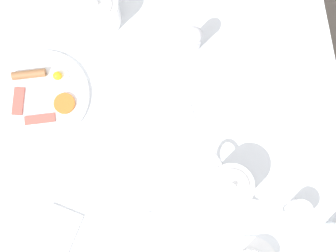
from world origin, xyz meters
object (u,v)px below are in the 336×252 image
(teapot_near, at_px, (229,186))
(teapot_far, at_px, (98,13))
(spoon_for_tea, at_px, (193,119))
(napkin_folded, at_px, (55,239))
(creamer_jug, at_px, (298,211))
(knife_by_plate, at_px, (144,247))
(fork_by_plate, at_px, (273,96))
(fork_spare, at_px, (140,158))
(breakfast_plate, at_px, (43,94))
(pepper_grinder, at_px, (194,38))

(teapot_near, height_order, teapot_far, same)
(teapot_near, xyz_separation_m, teapot_far, (0.30, -0.55, 0.00))
(teapot_far, height_order, spoon_for_tea, teapot_far)
(teapot_near, bearing_deg, napkin_folded, -99.02)
(creamer_jug, relative_size, knife_by_plate, 0.46)
(knife_by_plate, bearing_deg, napkin_folded, -13.23)
(teapot_far, relative_size, spoon_for_tea, 1.26)
(creamer_jug, distance_m, fork_by_plate, 0.34)
(fork_spare, bearing_deg, fork_by_plate, -162.41)
(napkin_folded, height_order, fork_spare, napkin_folded)
(teapot_near, distance_m, teapot_far, 0.62)
(spoon_for_tea, bearing_deg, napkin_folded, 33.39)
(teapot_near, xyz_separation_m, knife_by_plate, (0.26, 0.14, -0.05))
(teapot_far, distance_m, creamer_jug, 0.80)
(napkin_folded, distance_m, knife_by_plate, 0.25)
(teapot_far, height_order, napkin_folded, teapot_far)
(fork_spare, bearing_deg, knife_by_plate, 85.01)
(breakfast_plate, xyz_separation_m, fork_by_plate, (-0.67, 0.09, -0.01))
(creamer_jug, relative_size, pepper_grinder, 0.76)
(fork_spare, bearing_deg, teapot_near, 154.00)
(fork_by_plate, bearing_deg, breakfast_plate, -8.03)
(pepper_grinder, bearing_deg, teapot_near, 94.76)
(pepper_grinder, xyz_separation_m, fork_by_plate, (-0.21, 0.19, -0.06))
(knife_by_plate, xyz_separation_m, spoon_for_tea, (-0.19, -0.34, 0.00))
(napkin_folded, relative_size, knife_by_plate, 1.03)
(napkin_folded, xyz_separation_m, knife_by_plate, (-0.24, 0.06, -0.00))
(teapot_far, bearing_deg, breakfast_plate, -162.75)
(knife_by_plate, bearing_deg, teapot_far, -86.41)
(teapot_near, height_order, fork_by_plate, teapot_near)
(spoon_for_tea, bearing_deg, fork_by_plate, -171.22)
(fork_by_plate, height_order, knife_by_plate, same)
(teapot_near, relative_size, knife_by_plate, 1.08)
(breakfast_plate, height_order, pepper_grinder, pepper_grinder)
(teapot_far, xyz_separation_m, napkin_folded, (0.20, 0.62, -0.05))
(teapot_far, bearing_deg, napkin_folded, -137.52)
(breakfast_plate, height_order, spoon_for_tea, breakfast_plate)
(pepper_grinder, relative_size, fork_by_plate, 0.68)
(creamer_jug, height_order, fork_by_plate, creamer_jug)
(breakfast_plate, relative_size, teapot_far, 1.42)
(napkin_folded, bearing_deg, breakfast_plate, -90.87)
(spoon_for_tea, bearing_deg, knife_by_plate, 61.09)
(teapot_far, relative_size, pepper_grinder, 1.65)
(breakfast_plate, bearing_deg, fork_spare, 139.06)
(teapot_near, xyz_separation_m, napkin_folded, (0.50, 0.08, -0.05))
(breakfast_plate, bearing_deg, teapot_near, 145.52)
(teapot_near, bearing_deg, knife_by_plate, -80.09)
(breakfast_plate, distance_m, pepper_grinder, 0.47)
(teapot_far, distance_m, knife_by_plate, 0.68)
(knife_by_plate, relative_size, fork_spare, 1.07)
(fork_by_plate, xyz_separation_m, knife_by_plate, (0.43, 0.38, 0.00))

